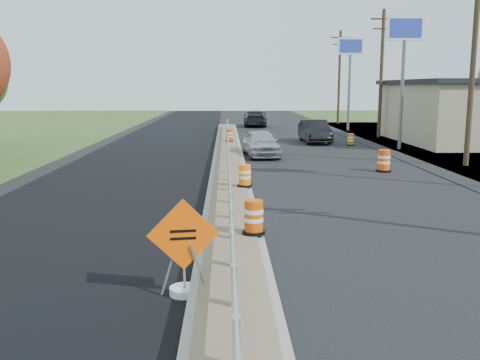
{
  "coord_description": "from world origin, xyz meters",
  "views": [
    {
      "loc": [
        -0.12,
        -16.33,
        3.79
      ],
      "look_at": [
        0.28,
        -0.96,
        1.1
      ],
      "focal_mm": 40.0,
      "sensor_mm": 36.0,
      "label": 1
    }
  ],
  "objects_px": {
    "barrel_median_far": "(230,136)",
    "car_dark_far": "(255,118)",
    "barrel_median_mid": "(245,176)",
    "car_dark_mid": "(315,131)",
    "barrel_shoulder_mid": "(351,140)",
    "car_silver": "(261,143)",
    "caution_sign": "(184,271)",
    "barrel_shoulder_near": "(384,161)",
    "barrel_median_near": "(254,218)"
  },
  "relations": [
    {
      "from": "caution_sign",
      "to": "barrel_shoulder_mid",
      "type": "bearing_deg",
      "value": 62.1
    },
    {
      "from": "caution_sign",
      "to": "barrel_median_far",
      "type": "relative_size",
      "value": 2.27
    },
    {
      "from": "car_dark_far",
      "to": "car_dark_mid",
      "type": "bearing_deg",
      "value": 103.77
    },
    {
      "from": "barrel_median_near",
      "to": "barrel_median_mid",
      "type": "relative_size",
      "value": 1.05
    },
    {
      "from": "barrel_shoulder_mid",
      "to": "barrel_shoulder_near",
      "type": "bearing_deg",
      "value": -95.47
    },
    {
      "from": "barrel_median_mid",
      "to": "car_dark_mid",
      "type": "relative_size",
      "value": 0.17
    },
    {
      "from": "car_dark_far",
      "to": "barrel_shoulder_mid",
      "type": "bearing_deg",
      "value": 109.0
    },
    {
      "from": "barrel_shoulder_near",
      "to": "caution_sign",
      "type": "bearing_deg",
      "value": -118.85
    },
    {
      "from": "barrel_median_mid",
      "to": "barrel_shoulder_near",
      "type": "height_order",
      "value": "barrel_median_mid"
    },
    {
      "from": "car_silver",
      "to": "barrel_median_mid",
      "type": "bearing_deg",
      "value": -102.0
    },
    {
      "from": "caution_sign",
      "to": "barrel_median_near",
      "type": "xyz_separation_m",
      "value": [
        1.45,
        3.32,
        0.17
      ]
    },
    {
      "from": "barrel_shoulder_mid",
      "to": "car_silver",
      "type": "distance_m",
      "value": 8.31
    },
    {
      "from": "barrel_median_far",
      "to": "barrel_shoulder_mid",
      "type": "distance_m",
      "value": 7.95
    },
    {
      "from": "barrel_median_far",
      "to": "car_silver",
      "type": "height_order",
      "value": "car_silver"
    },
    {
      "from": "barrel_median_near",
      "to": "barrel_shoulder_near",
      "type": "distance_m",
      "value": 12.76
    },
    {
      "from": "car_silver",
      "to": "barrel_median_near",
      "type": "bearing_deg",
      "value": -99.35
    },
    {
      "from": "barrel_median_near",
      "to": "barrel_shoulder_mid",
      "type": "xyz_separation_m",
      "value": [
        7.5,
        21.98,
        -0.26
      ]
    },
    {
      "from": "car_silver",
      "to": "car_dark_mid",
      "type": "xyz_separation_m",
      "value": [
        4.18,
        7.31,
        0.05
      ]
    },
    {
      "from": "barrel_median_far",
      "to": "barrel_shoulder_near",
      "type": "relative_size",
      "value": 0.81
    },
    {
      "from": "barrel_median_far",
      "to": "barrel_shoulder_mid",
      "type": "height_order",
      "value": "barrel_median_far"
    },
    {
      "from": "barrel_median_far",
      "to": "car_silver",
      "type": "bearing_deg",
      "value": -74.14
    },
    {
      "from": "caution_sign",
      "to": "barrel_median_mid",
      "type": "bearing_deg",
      "value": 73.02
    },
    {
      "from": "barrel_median_mid",
      "to": "barrel_shoulder_near",
      "type": "bearing_deg",
      "value": 36.09
    },
    {
      "from": "car_dark_mid",
      "to": "barrel_shoulder_near",
      "type": "bearing_deg",
      "value": -86.59
    },
    {
      "from": "barrel_median_mid",
      "to": "car_dark_mid",
      "type": "distance_m",
      "value": 18.34
    },
    {
      "from": "barrel_median_mid",
      "to": "caution_sign",
      "type": "bearing_deg",
      "value": -98.56
    },
    {
      "from": "barrel_shoulder_near",
      "to": "barrel_median_mid",
      "type": "bearing_deg",
      "value": -143.91
    },
    {
      "from": "barrel_median_near",
      "to": "barrel_median_mid",
      "type": "bearing_deg",
      "value": 90.0
    },
    {
      "from": "barrel_median_near",
      "to": "car_dark_mid",
      "type": "bearing_deg",
      "value": 77.16
    },
    {
      "from": "barrel_median_far",
      "to": "car_dark_mid",
      "type": "height_order",
      "value": "car_dark_mid"
    },
    {
      "from": "barrel_median_far",
      "to": "car_silver",
      "type": "relative_size",
      "value": 0.19
    },
    {
      "from": "barrel_median_far",
      "to": "car_dark_mid",
      "type": "xyz_separation_m",
      "value": [
        5.86,
        1.39,
        0.17
      ]
    },
    {
      "from": "car_dark_far",
      "to": "barrel_median_near",
      "type": "bearing_deg",
      "value": 88.54
    },
    {
      "from": "barrel_median_far",
      "to": "barrel_shoulder_mid",
      "type": "xyz_separation_m",
      "value": [
        7.93,
        -0.46,
        -0.24
      ]
    },
    {
      "from": "barrel_median_mid",
      "to": "barrel_shoulder_mid",
      "type": "relative_size",
      "value": 1.02
    },
    {
      "from": "barrel_median_far",
      "to": "car_dark_far",
      "type": "bearing_deg",
      "value": 81.21
    },
    {
      "from": "barrel_median_mid",
      "to": "car_dark_far",
      "type": "relative_size",
      "value": 0.15
    },
    {
      "from": "barrel_median_mid",
      "to": "barrel_shoulder_near",
      "type": "xyz_separation_m",
      "value": [
        6.45,
        4.7,
        -0.14
      ]
    },
    {
      "from": "caution_sign",
      "to": "barrel_median_near",
      "type": "height_order",
      "value": "caution_sign"
    },
    {
      "from": "car_dark_far",
      "to": "barrel_median_far",
      "type": "bearing_deg",
      "value": 82.9
    },
    {
      "from": "barrel_shoulder_near",
      "to": "car_dark_far",
      "type": "xyz_separation_m",
      "value": [
        -4.3,
        28.13,
        0.3
      ]
    },
    {
      "from": "barrel_median_near",
      "to": "barrel_median_mid",
      "type": "distance_m",
      "value": 6.31
    },
    {
      "from": "barrel_median_near",
      "to": "barrel_shoulder_mid",
      "type": "height_order",
      "value": "barrel_median_near"
    },
    {
      "from": "caution_sign",
      "to": "barrel_median_mid",
      "type": "height_order",
      "value": "caution_sign"
    },
    {
      "from": "barrel_median_near",
      "to": "barrel_shoulder_mid",
      "type": "distance_m",
      "value": 23.23
    },
    {
      "from": "barrel_median_far",
      "to": "barrel_median_mid",
      "type": "bearing_deg",
      "value": -88.46
    },
    {
      "from": "caution_sign",
      "to": "barrel_median_far",
      "type": "distance_m",
      "value": 25.79
    },
    {
      "from": "caution_sign",
      "to": "barrel_shoulder_near",
      "type": "height_order",
      "value": "caution_sign"
    },
    {
      "from": "barrel_shoulder_mid",
      "to": "car_dark_far",
      "type": "bearing_deg",
      "value": 107.32
    },
    {
      "from": "caution_sign",
      "to": "barrel_median_near",
      "type": "distance_m",
      "value": 3.63
    }
  ]
}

